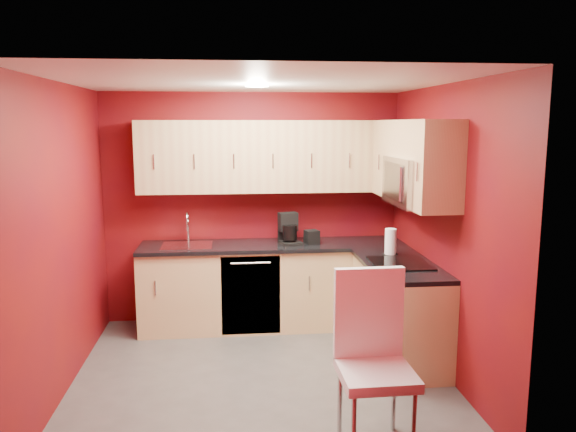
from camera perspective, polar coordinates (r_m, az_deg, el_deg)
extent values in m
plane|color=#4F4C4A|center=(5.10, -2.76, -15.76)|extent=(3.20, 3.20, 0.00)
plane|color=white|center=(4.63, -3.01, 13.50)|extent=(3.20, 3.20, 0.00)
plane|color=maroon|center=(6.19, -3.62, 0.83)|extent=(3.20, 0.00, 3.20)
plane|color=maroon|center=(3.25, -1.46, -6.96)|extent=(3.20, 0.00, 3.20)
plane|color=maroon|center=(4.90, -21.94, -2.09)|extent=(0.00, 3.00, 3.00)
plane|color=maroon|center=(5.05, 15.57, -1.43)|extent=(0.00, 3.00, 3.00)
cube|color=#D9B47C|center=(6.08, -1.53, -7.17)|extent=(2.80, 0.60, 0.87)
cube|color=#D9B47C|center=(5.39, 11.19, -9.56)|extent=(0.60, 1.30, 0.87)
cube|color=black|center=(5.95, -1.53, -3.01)|extent=(2.80, 0.63, 0.04)
cube|color=black|center=(5.24, 11.24, -4.91)|extent=(0.63, 1.27, 0.04)
cube|color=tan|center=(5.96, -1.68, 6.08)|extent=(2.80, 0.35, 0.75)
cube|color=tan|center=(5.74, 11.03, 5.79)|extent=(0.35, 0.57, 0.75)
cube|color=tan|center=(4.65, 15.16, 4.84)|extent=(0.35, 0.22, 0.75)
cube|color=tan|center=(5.09, 13.29, 7.65)|extent=(0.35, 0.76, 0.33)
cube|color=silver|center=(5.11, 12.86, 3.45)|extent=(0.40, 0.76, 0.42)
cube|color=black|center=(5.05, 10.82, 3.46)|extent=(0.02, 0.62, 0.33)
cylinder|color=silver|center=(4.83, 11.36, 3.18)|extent=(0.02, 0.02, 0.29)
cube|color=black|center=(5.20, 11.31, -4.74)|extent=(0.50, 0.55, 0.01)
cube|color=silver|center=(5.95, -10.22, -3.03)|extent=(0.52, 0.42, 0.02)
cylinder|color=silver|center=(6.12, -10.12, -1.39)|extent=(0.02, 0.02, 0.26)
torus|color=silver|center=(6.02, -10.20, -0.30)|extent=(0.02, 0.16, 0.16)
cylinder|color=silver|center=(5.97, -10.24, -0.98)|extent=(0.02, 0.02, 0.12)
cube|color=black|center=(5.79, -3.80, -8.05)|extent=(0.60, 0.02, 0.82)
cylinder|color=white|center=(4.93, -3.19, 13.07)|extent=(0.20, 0.20, 0.01)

